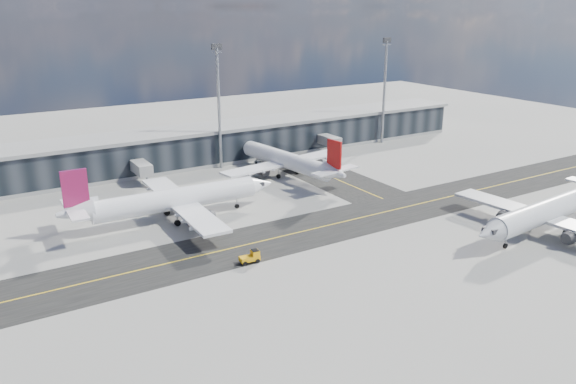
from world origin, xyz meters
The scene contains 9 objects.
ground centered at (0.00, 0.00, 0.00)m, with size 300.00×300.00×0.00m, color gray.
taxiway_lanes centered at (3.91, 10.74, 0.01)m, with size 180.00×63.00×0.03m.
terminal_concourse centered at (0.04, 54.93, 4.09)m, with size 152.00×19.80×8.80m.
floodlight_masts centered at (0.00, 48.00, 15.61)m, with size 102.50×0.70×28.90m.
airliner_af centered at (-22.05, 20.70, 3.90)m, with size 39.73×33.82×11.79m.
airliner_redtail centered at (9.91, 33.84, 3.66)m, with size 31.96×37.37×11.07m.
airliner_near centered at (31.01, -17.80, 3.85)m, with size 39.42×33.64×11.67m.
baggage_tug centered at (-18.41, -2.29, 0.95)m, with size 3.15×1.80×1.90m.
service_van centered at (9.65, 44.00, 0.78)m, with size 2.60×5.64×1.57m, color white.
Camera 1 is at (-53.90, -71.02, 36.82)m, focal length 35.00 mm.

